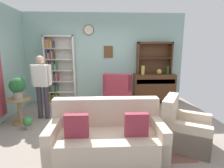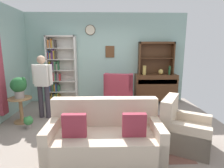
# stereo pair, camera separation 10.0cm
# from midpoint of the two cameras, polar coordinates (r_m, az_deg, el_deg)

# --- Properties ---
(ground_plane) EXTENTS (5.40, 4.60, 0.02)m
(ground_plane) POSITION_cam_midpoint_polar(r_m,az_deg,el_deg) (4.13, -0.62, -13.74)
(ground_plane) COLOR gray
(wall_back) EXTENTS (5.00, 0.09, 2.80)m
(wall_back) POSITION_cam_midpoint_polar(r_m,az_deg,el_deg) (5.88, -1.13, 8.10)
(wall_back) COLOR #93B7AD
(wall_back) RESTS_ON ground_plane
(area_rug) EXTENTS (2.34, 2.04, 0.01)m
(area_rug) POSITION_cam_midpoint_polar(r_m,az_deg,el_deg) (3.87, 2.55, -15.39)
(area_rug) COLOR brown
(area_rug) RESTS_ON ground_plane
(bookshelf) EXTENTS (0.90, 0.30, 2.10)m
(bookshelf) POSITION_cam_midpoint_polar(r_m,az_deg,el_deg) (5.90, -15.72, 3.98)
(bookshelf) COLOR silver
(bookshelf) RESTS_ON ground_plane
(sideboard) EXTENTS (1.30, 0.45, 0.92)m
(sideboard) POSITION_cam_midpoint_polar(r_m,az_deg,el_deg) (5.96, 13.97, -0.90)
(sideboard) COLOR #4C2D19
(sideboard) RESTS_ON ground_plane
(sideboard_hutch) EXTENTS (1.10, 0.26, 1.00)m
(sideboard_hutch) POSITION_cam_midpoint_polar(r_m,az_deg,el_deg) (5.93, 14.17, 9.28)
(sideboard_hutch) COLOR #4C2D19
(sideboard_hutch) RESTS_ON sideboard
(vase_tall) EXTENTS (0.11, 0.11, 0.28)m
(vase_tall) POSITION_cam_midpoint_polar(r_m,az_deg,el_deg) (5.69, 10.66, 4.30)
(vase_tall) COLOR tan
(vase_tall) RESTS_ON sideboard
(vase_round) EXTENTS (0.15, 0.15, 0.17)m
(vase_round) POSITION_cam_midpoint_polar(r_m,az_deg,el_deg) (5.85, 15.60, 3.72)
(vase_round) COLOR tan
(vase_round) RESTS_ON sideboard
(bottle_wine) EXTENTS (0.07, 0.07, 0.26)m
(bottle_wine) POSITION_cam_midpoint_polar(r_m,az_deg,el_deg) (5.90, 18.11, 4.11)
(bottle_wine) COLOR #194223
(bottle_wine) RESTS_ON sideboard
(couch_floral) EXTENTS (1.81, 0.87, 0.90)m
(couch_floral) POSITION_cam_midpoint_polar(r_m,az_deg,el_deg) (3.07, -1.34, -16.40)
(couch_floral) COLOR beige
(couch_floral) RESTS_ON ground_plane
(armchair_floral) EXTENTS (1.05, 1.04, 0.88)m
(armchair_floral) POSITION_cam_midpoint_polar(r_m,az_deg,el_deg) (3.57, 22.25, -13.58)
(armchair_floral) COLOR beige
(armchair_floral) RESTS_ON ground_plane
(wingback_chair) EXTENTS (0.90, 0.92, 1.05)m
(wingback_chair) POSITION_cam_midpoint_polar(r_m,az_deg,el_deg) (5.19, 2.78, -3.82)
(wingback_chair) COLOR maroon
(wingback_chair) RESTS_ON ground_plane
(plant_stand) EXTENTS (0.52, 0.52, 0.60)m
(plant_stand) POSITION_cam_midpoint_polar(r_m,az_deg,el_deg) (4.77, -26.22, -6.54)
(plant_stand) COLOR #997047
(plant_stand) RESTS_ON ground_plane
(potted_plant_large) EXTENTS (0.35, 0.35, 0.49)m
(potted_plant_large) POSITION_cam_midpoint_polar(r_m,az_deg,el_deg) (4.62, -26.62, -0.52)
(potted_plant_large) COLOR gray
(potted_plant_large) RESTS_ON plant_stand
(potted_plant_small) EXTENTS (0.20, 0.20, 0.27)m
(potted_plant_small) POSITION_cam_midpoint_polar(r_m,az_deg,el_deg) (4.42, -24.23, -10.66)
(potted_plant_small) COLOR gray
(potted_plant_small) RESTS_ON ground_plane
(person_reading) EXTENTS (0.53, 0.25, 1.56)m
(person_reading) POSITION_cam_midpoint_polar(r_m,az_deg,el_deg) (4.73, -20.39, 0.49)
(person_reading) COLOR #38333D
(person_reading) RESTS_ON ground_plane
(coffee_table) EXTENTS (0.80, 0.50, 0.42)m
(coffee_table) POSITION_cam_midpoint_polar(r_m,az_deg,el_deg) (3.92, -2.44, -9.39)
(coffee_table) COLOR #4C2D19
(coffee_table) RESTS_ON ground_plane
(book_stack) EXTENTS (0.21, 0.15, 0.07)m
(book_stack) POSITION_cam_midpoint_polar(r_m,az_deg,el_deg) (3.79, -2.99, -8.49)
(book_stack) COLOR #723F7F
(book_stack) RESTS_ON coffee_table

